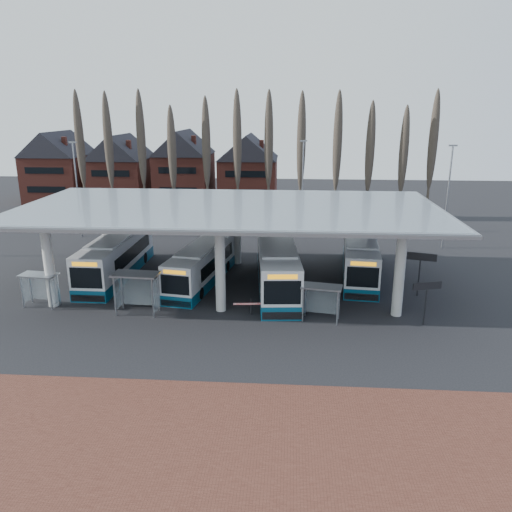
# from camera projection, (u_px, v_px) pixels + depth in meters

# --- Properties ---
(ground) EXTENTS (140.00, 140.00, 0.00)m
(ground) POSITION_uv_depth(u_px,v_px,m) (216.00, 325.00, 32.34)
(ground) COLOR black
(ground) RESTS_ON ground
(brick_strip) EXTENTS (70.00, 10.00, 0.03)m
(brick_strip) POSITION_uv_depth(u_px,v_px,m) (174.00, 444.00, 20.86)
(brick_strip) COLOR brown
(brick_strip) RESTS_ON ground
(station_canopy) EXTENTS (32.00, 16.00, 6.34)m
(station_canopy) POSITION_uv_depth(u_px,v_px,m) (229.00, 214.00, 38.37)
(station_canopy) COLOR beige
(station_canopy) RESTS_ON ground
(poplar_row) EXTENTS (45.10, 1.10, 14.50)m
(poplar_row) POSITION_uv_depth(u_px,v_px,m) (253.00, 148.00, 61.39)
(poplar_row) COLOR #473D33
(poplar_row) RESTS_ON ground
(townhouse_row) EXTENTS (36.80, 10.30, 12.25)m
(townhouse_row) POSITION_uv_depth(u_px,v_px,m) (153.00, 161.00, 73.75)
(townhouse_row) COLOR maroon
(townhouse_row) RESTS_ON ground
(lamp_post_a) EXTENTS (0.80, 0.16, 10.17)m
(lamp_post_a) POSITION_uv_depth(u_px,v_px,m) (77.00, 188.00, 53.04)
(lamp_post_a) COLOR slate
(lamp_post_a) RESTS_ON ground
(lamp_post_b) EXTENTS (0.80, 0.16, 10.17)m
(lamp_post_b) POSITION_uv_depth(u_px,v_px,m) (303.00, 185.00, 55.28)
(lamp_post_b) COLOR slate
(lamp_post_b) RESTS_ON ground
(lamp_post_c) EXTENTS (0.80, 0.16, 10.17)m
(lamp_post_c) POSITION_uv_depth(u_px,v_px,m) (448.00, 195.00, 48.62)
(lamp_post_c) COLOR slate
(lamp_post_c) RESTS_ON ground
(bus_0) EXTENTS (2.79, 12.44, 3.45)m
(bus_0) POSITION_uv_depth(u_px,v_px,m) (117.00, 257.00, 41.51)
(bus_0) COLOR silver
(bus_0) RESTS_ON ground
(bus_1) EXTENTS (4.21, 11.44, 3.11)m
(bus_1) POSITION_uv_depth(u_px,v_px,m) (202.00, 265.00, 39.95)
(bus_1) COLOR silver
(bus_1) RESTS_ON ground
(bus_2) EXTENTS (3.86, 13.23, 3.62)m
(bus_2) POSITION_uv_depth(u_px,v_px,m) (277.00, 266.00, 38.77)
(bus_2) COLOR silver
(bus_2) RESTS_ON ground
(bus_3) EXTENTS (3.75, 12.31, 3.37)m
(bus_3) POSITION_uv_depth(u_px,v_px,m) (360.00, 257.00, 41.62)
(bus_3) COLOR silver
(bus_3) RESTS_ON ground
(shelter_0) EXTENTS (2.69, 1.56, 2.38)m
(shelter_0) POSITION_uv_depth(u_px,v_px,m) (40.00, 282.00, 35.11)
(shelter_0) COLOR gray
(shelter_0) RESTS_ON ground
(shelter_1) EXTENTS (3.17, 1.73, 2.86)m
(shelter_1) POSITION_uv_depth(u_px,v_px,m) (137.00, 284.00, 33.82)
(shelter_1) COLOR gray
(shelter_1) RESTS_ON ground
(shelter_2) EXTENTS (2.80, 1.77, 2.42)m
(shelter_2) POSITION_uv_depth(u_px,v_px,m) (322.00, 295.00, 32.70)
(shelter_2) COLOR gray
(shelter_2) RESTS_ON ground
(info_sign_0) EXTENTS (1.92, 0.66, 2.93)m
(info_sign_0) POSITION_uv_depth(u_px,v_px,m) (427.00, 289.00, 31.71)
(info_sign_0) COLOR black
(info_sign_0) RESTS_ON ground
(info_sign_1) EXTENTS (2.20, 0.70, 3.34)m
(info_sign_1) POSITION_uv_depth(u_px,v_px,m) (420.00, 260.00, 36.62)
(info_sign_1) COLOR black
(info_sign_1) RESTS_ON ground
(barrier) EXTENTS (2.25, 0.70, 1.13)m
(barrier) POSITION_uv_depth(u_px,v_px,m) (250.00, 304.00, 33.42)
(barrier) COLOR black
(barrier) RESTS_ON ground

